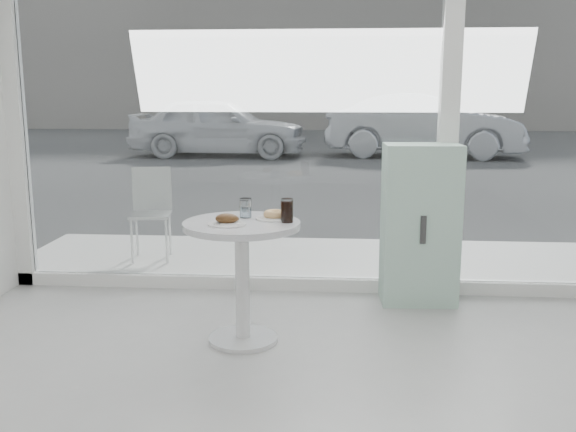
# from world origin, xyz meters

# --- Properties ---
(storefront) EXTENTS (5.00, 0.14, 3.00)m
(storefront) POSITION_xyz_m (0.07, 3.00, 1.71)
(storefront) COLOR white
(storefront) RESTS_ON ground
(main_table) EXTENTS (0.72, 0.72, 0.77)m
(main_table) POSITION_xyz_m (-0.50, 1.90, 0.55)
(main_table) COLOR silver
(main_table) RESTS_ON ground
(patio_deck) EXTENTS (5.60, 1.60, 0.05)m
(patio_deck) POSITION_xyz_m (0.00, 3.80, 0.03)
(patio_deck) COLOR silver
(patio_deck) RESTS_ON ground
(street) EXTENTS (40.00, 24.00, 0.00)m
(street) POSITION_xyz_m (0.00, 16.00, -0.00)
(street) COLOR #343434
(street) RESTS_ON ground
(far_building) EXTENTS (40.00, 2.00, 8.00)m
(far_building) POSITION_xyz_m (0.00, 25.00, 4.00)
(far_building) COLOR gray
(far_building) RESTS_ON ground
(mint_cabinet) EXTENTS (0.56, 0.39, 1.18)m
(mint_cabinet) POSITION_xyz_m (0.69, 2.78, 0.59)
(mint_cabinet) COLOR #A0CCB8
(mint_cabinet) RESTS_ON ground
(patio_chair) EXTENTS (0.41, 0.41, 0.82)m
(patio_chair) POSITION_xyz_m (-1.60, 3.72, 0.52)
(patio_chair) COLOR silver
(patio_chair) RESTS_ON patio_deck
(car_white) EXTENTS (4.22, 1.79, 1.43)m
(car_white) POSITION_xyz_m (-2.77, 13.39, 0.71)
(car_white) COLOR silver
(car_white) RESTS_ON street
(car_silver) EXTENTS (4.70, 2.12, 1.50)m
(car_silver) POSITION_xyz_m (2.12, 13.58, 0.75)
(car_silver) COLOR #A5A7AD
(car_silver) RESTS_ON street
(plate_fritter) EXTENTS (0.23, 0.23, 0.07)m
(plate_fritter) POSITION_xyz_m (-0.57, 1.80, 0.80)
(plate_fritter) COLOR silver
(plate_fritter) RESTS_ON main_table
(plate_donut) EXTENTS (0.24, 0.24, 0.06)m
(plate_donut) POSITION_xyz_m (-0.31, 2.00, 0.79)
(plate_donut) COLOR silver
(plate_donut) RESTS_ON main_table
(water_tumbler_a) EXTENTS (0.07, 0.07, 0.11)m
(water_tumbler_a) POSITION_xyz_m (-0.50, 2.04, 0.82)
(water_tumbler_a) COLOR white
(water_tumbler_a) RESTS_ON main_table
(water_tumbler_b) EXTENTS (0.07, 0.07, 0.12)m
(water_tumbler_b) POSITION_xyz_m (-0.50, 2.04, 0.82)
(water_tumbler_b) COLOR white
(water_tumbler_b) RESTS_ON main_table
(cola_glass) EXTENTS (0.08, 0.08, 0.15)m
(cola_glass) POSITION_xyz_m (-0.22, 1.91, 0.84)
(cola_glass) COLOR white
(cola_glass) RESTS_ON main_table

